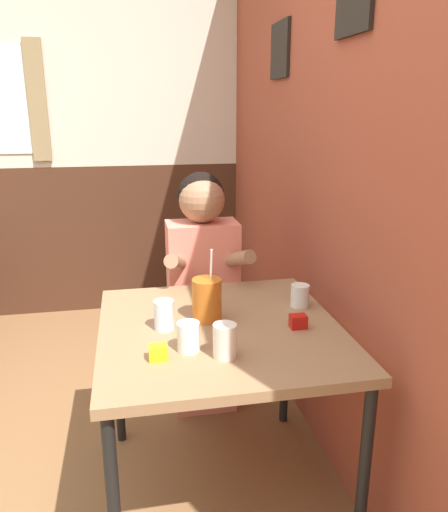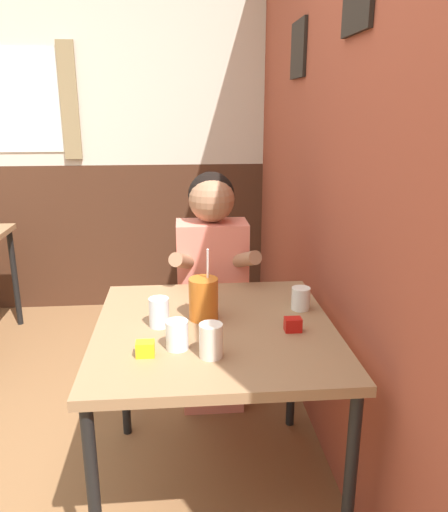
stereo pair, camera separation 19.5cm
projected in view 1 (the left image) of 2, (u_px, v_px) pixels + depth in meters
brick_wall_right at (292, 139)px, 2.57m from camera, size 0.08×4.43×2.70m
back_wall at (39, 130)px, 3.47m from camera, size 5.77×0.09×2.70m
main_table at (220, 343)px, 1.86m from camera, size 0.88×0.92×0.74m
person_seated at (203, 288)px, 2.46m from camera, size 0.42×0.41×1.22m
cocktail_pitcher at (207, 299)px, 1.87m from camera, size 0.11×0.11×0.28m
glass_near_pitcher at (188, 337)px, 1.64m from camera, size 0.07×0.07×0.10m
glass_center at (300, 296)px, 2.01m from camera, size 0.07×0.07×0.09m
glass_far_side at (225, 341)px, 1.59m from camera, size 0.08×0.08×0.11m
glass_by_brick at (164, 315)px, 1.80m from camera, size 0.07×0.07×0.11m
condiment_ketchup at (298, 321)px, 1.81m from camera, size 0.06×0.04×0.05m
condiment_mustard at (158, 352)px, 1.59m from camera, size 0.06×0.04×0.05m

